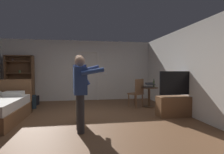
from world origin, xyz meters
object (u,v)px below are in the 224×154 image
(side_table, at_px, (149,94))
(bottle_on_table, at_px, (154,84))
(suitcase_dark, at_px, (27,102))
(person_blue_shirt, at_px, (81,88))
(bookshelf, at_px, (20,77))
(tv_flatscreen, at_px, (178,103))
(laptop, at_px, (149,86))
(person_striped_shirt, at_px, (80,84))
(suitcase_small, at_px, (30,101))
(wooden_chair, at_px, (137,92))

(side_table, height_order, bottle_on_table, bottle_on_table)
(side_table, bearing_deg, suitcase_dark, 173.59)
(side_table, relative_size, person_blue_shirt, 0.44)
(bookshelf, height_order, tv_flatscreen, bookshelf)
(tv_flatscreen, distance_m, laptop, 1.37)
(person_blue_shirt, bearing_deg, suitcase_dark, 125.02)
(person_striped_shirt, distance_m, suitcase_small, 3.20)
(laptop, height_order, suitcase_dark, laptop)
(laptop, relative_size, wooden_chair, 0.38)
(tv_flatscreen, distance_m, person_striped_shirt, 2.79)
(wooden_chair, distance_m, person_striped_shirt, 2.49)
(side_table, height_order, person_striped_shirt, person_striped_shirt)
(side_table, height_order, person_blue_shirt, person_blue_shirt)
(tv_flatscreen, xyz_separation_m, person_striped_shirt, (-2.73, -0.17, 0.59))
(suitcase_small, bearing_deg, side_table, -1.02)
(person_blue_shirt, relative_size, person_striped_shirt, 0.95)
(laptop, height_order, suitcase_small, laptop)
(bottle_on_table, xyz_separation_m, wooden_chair, (-0.56, 0.11, -0.28))
(laptop, distance_m, person_blue_shirt, 3.11)
(bottle_on_table, height_order, wooden_chair, bottle_on_table)
(bookshelf, bearing_deg, laptop, -19.74)
(tv_flatscreen, bearing_deg, suitcase_small, 153.13)
(wooden_chair, distance_m, suitcase_dark, 3.76)
(bookshelf, relative_size, person_striped_shirt, 1.13)
(bottle_on_table, distance_m, suitcase_small, 4.53)
(bottle_on_table, height_order, person_blue_shirt, person_blue_shirt)
(bottle_on_table, bearing_deg, person_striped_shirt, -150.91)
(suitcase_dark, bearing_deg, tv_flatscreen, -35.11)
(wooden_chair, relative_size, person_striped_shirt, 0.59)
(laptop, bearing_deg, tv_flatscreen, -72.98)
(laptop, bearing_deg, person_blue_shirt, -138.23)
(bookshelf, relative_size, bottle_on_table, 6.42)
(laptop, relative_size, person_striped_shirt, 0.22)
(laptop, xyz_separation_m, bottle_on_table, (0.16, -0.04, 0.07))
(person_striped_shirt, bearing_deg, tv_flatscreen, 3.63)
(suitcase_small, bearing_deg, person_blue_shirt, -46.58)
(wooden_chair, relative_size, suitcase_small, 1.83)
(side_table, distance_m, suitcase_small, 4.34)
(bottle_on_table, height_order, person_striped_shirt, person_striped_shirt)
(bookshelf, bearing_deg, suitcase_small, -49.98)
(tv_flatscreen, distance_m, side_table, 1.35)
(tv_flatscreen, relative_size, wooden_chair, 1.28)
(side_table, xyz_separation_m, person_striped_shirt, (-2.36, -1.47, 0.49))
(laptop, bearing_deg, wooden_chair, 170.20)
(person_striped_shirt, bearing_deg, wooden_chair, 37.68)
(person_blue_shirt, xyz_separation_m, suitcase_small, (-1.87, 3.13, -0.74))
(person_striped_shirt, relative_size, suitcase_dark, 2.97)
(person_striped_shirt, bearing_deg, bottle_on_table, 29.09)
(tv_flatscreen, height_order, bottle_on_table, tv_flatscreen)
(bookshelf, bearing_deg, person_blue_shirt, -57.44)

